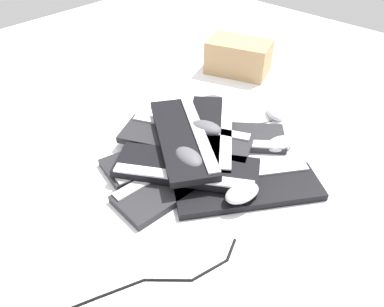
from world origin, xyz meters
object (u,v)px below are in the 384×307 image
at_px(keyboard_6, 185,139).
at_px(mouse_4, 205,128).
at_px(mouse_1, 210,101).
at_px(mouse_5, 189,158).
at_px(keyboard_3, 169,152).
at_px(keyboard_4, 186,168).
at_px(keyboard_1, 248,189).
at_px(keyboard_7, 183,137).
at_px(cardboard_box, 239,57).
at_px(mouse_3, 276,112).
at_px(keyboard_5, 211,132).
at_px(keyboard_2, 222,136).
at_px(keyboard_0, 182,177).
at_px(mouse_2, 280,144).
at_px(mouse_0, 242,193).

xyz_separation_m(keyboard_6, mouse_4, (-0.06, 0.04, 0.04)).
xyz_separation_m(mouse_1, mouse_5, (0.37, 0.23, 0.06)).
relative_size(keyboard_3, keyboard_4, 1.02).
bearing_deg(keyboard_1, mouse_1, -126.54).
bearing_deg(keyboard_7, cardboard_box, -158.88).
relative_size(keyboard_1, mouse_5, 4.01).
bearing_deg(mouse_4, cardboard_box, -81.70).
height_order(mouse_3, mouse_4, mouse_4).
height_order(keyboard_5, keyboard_7, keyboard_7).
distance_m(keyboard_1, keyboard_2, 0.27).
bearing_deg(keyboard_3, keyboard_2, 158.49).
bearing_deg(keyboard_1, keyboard_7, -89.68).
relative_size(keyboard_0, mouse_2, 4.10).
bearing_deg(keyboard_4, mouse_5, 177.23).
height_order(keyboard_1, keyboard_2, same).
xyz_separation_m(mouse_2, cardboard_box, (-0.36, -0.46, 0.05)).
bearing_deg(mouse_2, keyboard_4, 173.85).
xyz_separation_m(mouse_2, mouse_4, (0.17, -0.20, 0.06)).
bearing_deg(keyboard_6, keyboard_5, 156.47).
bearing_deg(mouse_4, mouse_2, -157.49).
height_order(keyboard_7, cardboard_box, cardboard_box).
xyz_separation_m(keyboard_4, keyboard_5, (-0.19, -0.07, 0.00)).
xyz_separation_m(keyboard_0, cardboard_box, (-0.71, -0.32, 0.06)).
bearing_deg(keyboard_6, cardboard_box, -159.20).
distance_m(mouse_0, mouse_3, 0.50).
bearing_deg(keyboard_3, keyboard_4, 70.21).
distance_m(keyboard_4, mouse_0, 0.19).
distance_m(keyboard_7, mouse_0, 0.29).
height_order(keyboard_2, keyboard_4, keyboard_4).
height_order(keyboard_0, mouse_5, mouse_5).
relative_size(keyboard_4, cardboard_box, 1.65).
height_order(keyboard_2, mouse_2, mouse_2).
xyz_separation_m(keyboard_2, mouse_3, (-0.26, 0.06, 0.01)).
distance_m(keyboard_3, mouse_2, 0.38).
xyz_separation_m(keyboard_5, mouse_0, (0.17, 0.26, 0.01)).
bearing_deg(keyboard_3, mouse_1, -162.57).
relative_size(mouse_4, cardboard_box, 0.40).
xyz_separation_m(keyboard_7, mouse_5, (0.07, 0.09, 0.01)).
bearing_deg(mouse_1, keyboard_2, -103.78).
relative_size(keyboard_0, mouse_5, 4.10).
bearing_deg(cardboard_box, keyboard_5, 27.60).
bearing_deg(keyboard_3, mouse_4, 154.00).
distance_m(keyboard_4, mouse_1, 0.45).
distance_m(mouse_3, cardboard_box, 0.39).
bearing_deg(mouse_5, mouse_0, 15.99).
xyz_separation_m(mouse_1, cardboard_box, (-0.31, -0.10, 0.05)).
bearing_deg(cardboard_box, mouse_4, 26.39).
bearing_deg(mouse_2, mouse_1, 97.11).
bearing_deg(keyboard_6, keyboard_0, 39.07).
bearing_deg(keyboard_2, keyboard_3, -21.51).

